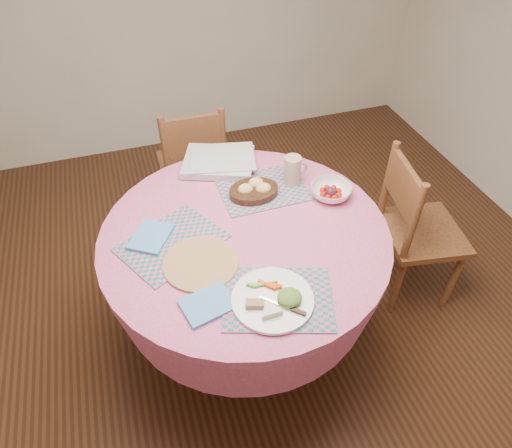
# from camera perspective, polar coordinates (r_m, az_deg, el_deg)

# --- Properties ---
(ground) EXTENTS (4.00, 4.00, 0.00)m
(ground) POSITION_cam_1_polar(r_m,az_deg,el_deg) (2.51, -1.11, -13.42)
(ground) COLOR #331C0F
(ground) RESTS_ON ground
(dining_table) EXTENTS (1.24, 1.24, 0.75)m
(dining_table) POSITION_cam_1_polar(r_m,az_deg,el_deg) (2.08, -1.32, -4.84)
(dining_table) COLOR #D1618C
(dining_table) RESTS_ON ground
(chair_right) EXTENTS (0.45, 0.47, 0.89)m
(chair_right) POSITION_cam_1_polar(r_m,az_deg,el_deg) (2.52, 19.25, -0.40)
(chair_right) COLOR brown
(chair_right) RESTS_ON ground
(chair_back) EXTENTS (0.41, 0.40, 0.87)m
(chair_back) POSITION_cam_1_polar(r_m,az_deg,el_deg) (2.86, -7.79, 7.46)
(chair_back) COLOR brown
(chair_back) RESTS_ON ground
(placemat_front) EXTENTS (0.47, 0.41, 0.01)m
(placemat_front) POSITION_cam_1_polar(r_m,az_deg,el_deg) (1.70, 2.75, -9.27)
(placemat_front) COLOR #147468
(placemat_front) RESTS_ON dining_table
(placemat_left) EXTENTS (0.49, 0.45, 0.01)m
(placemat_left) POSITION_cam_1_polar(r_m,az_deg,el_deg) (1.92, -10.45, -2.33)
(placemat_left) COLOR #147468
(placemat_left) RESTS_ON dining_table
(placemat_back) EXTENTS (0.40, 0.30, 0.01)m
(placemat_back) POSITION_cam_1_polar(r_m,az_deg,el_deg) (2.15, 0.87, 4.40)
(placemat_back) COLOR #147468
(placemat_back) RESTS_ON dining_table
(wicker_trivet) EXTENTS (0.30, 0.30, 0.01)m
(wicker_trivet) POSITION_cam_1_polar(r_m,az_deg,el_deg) (1.82, -6.93, -4.86)
(wicker_trivet) COLOR olive
(wicker_trivet) RESTS_ON dining_table
(napkin_near) EXTENTS (0.21, 0.18, 0.01)m
(napkin_near) POSITION_cam_1_polar(r_m,az_deg,el_deg) (1.68, -6.07, -9.97)
(napkin_near) COLOR #4F8FCB
(napkin_near) RESTS_ON dining_table
(napkin_far) EXTENTS (0.22, 0.23, 0.01)m
(napkin_far) POSITION_cam_1_polar(r_m,az_deg,el_deg) (1.95, -13.01, -1.57)
(napkin_far) COLOR #4F8FCB
(napkin_far) RESTS_ON placemat_left
(dinner_plate) EXTENTS (0.30, 0.30, 0.05)m
(dinner_plate) POSITION_cam_1_polar(r_m,az_deg,el_deg) (1.67, 2.36, -9.30)
(dinner_plate) COLOR white
(dinner_plate) RESTS_ON placemat_front
(bread_bowl) EXTENTS (0.23, 0.23, 0.08)m
(bread_bowl) POSITION_cam_1_polar(r_m,az_deg,el_deg) (2.10, -0.24, 4.31)
(bread_bowl) COLOR black
(bread_bowl) RESTS_ON placemat_back
(latte_mug) EXTENTS (0.12, 0.08, 0.14)m
(latte_mug) POSITION_cam_1_polar(r_m,az_deg,el_deg) (2.16, 4.62, 6.75)
(latte_mug) COLOR tan
(latte_mug) RESTS_ON placemat_back
(fruit_bowl) EXTENTS (0.24, 0.24, 0.06)m
(fruit_bowl) POSITION_cam_1_polar(r_m,az_deg,el_deg) (2.12, 9.33, 4.02)
(fruit_bowl) COLOR white
(fruit_bowl) RESTS_ON dining_table
(newspaper_stack) EXTENTS (0.42, 0.38, 0.04)m
(newspaper_stack) POSITION_cam_1_polar(r_m,az_deg,el_deg) (2.30, -4.63, 7.84)
(newspaper_stack) COLOR silver
(newspaper_stack) RESTS_ON dining_table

